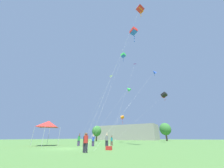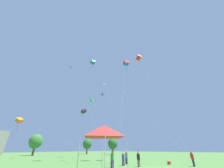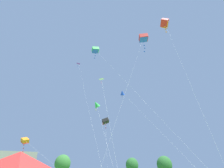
{
  "view_description": "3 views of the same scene",
  "coord_description": "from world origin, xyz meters",
  "px_view_note": "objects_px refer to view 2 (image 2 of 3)",
  "views": [
    {
      "loc": [
        13.97,
        -12.61,
        1.29
      ],
      "look_at": [
        1.3,
        9.42,
        12.24
      ],
      "focal_mm": 20.0,
      "sensor_mm": 36.0,
      "label": 1
    },
    {
      "loc": [
        -17.08,
        -6.19,
        2.05
      ],
      "look_at": [
        3.02,
        9.73,
        15.48
      ],
      "focal_mm": 20.0,
      "sensor_mm": 36.0,
      "label": 2
    },
    {
      "loc": [
        -8.14,
        -10.11,
        3.17
      ],
      "look_at": [
        2.17,
        9.58,
        14.0
      ],
      "focal_mm": 28.0,
      "sensor_mm": 36.0,
      "label": 3
    }
  ],
  "objects_px": {
    "cooler_box": "(169,163)",
    "kite_blue_diamond_3": "(103,94)",
    "kite_red_box_5": "(126,63)",
    "person_red_shirt": "(192,158)",
    "person_grey_shirt": "(126,157)",
    "kite_purple_delta_8": "(71,67)",
    "person_teal_shirt": "(113,157)",
    "kite_black_box_1": "(84,111)",
    "kite_green_box_4": "(93,62)",
    "kite_orange_box_6": "(19,120)",
    "person_green_shirt": "(112,159)",
    "kite_red_box_2": "(139,58)",
    "festival_tent": "(104,131)",
    "kite_white_delta_7": "(105,85)",
    "person_black_shirt": "(138,158)",
    "kite_green_diamond_0": "(91,99)",
    "person_blue_shirt": "(123,158)"
  },
  "relations": [
    {
      "from": "person_teal_shirt",
      "to": "person_green_shirt",
      "type": "relative_size",
      "value": 0.87
    },
    {
      "from": "person_black_shirt",
      "to": "kite_orange_box_6",
      "type": "distance_m",
      "value": 29.93
    },
    {
      "from": "person_black_shirt",
      "to": "person_grey_shirt",
      "type": "bearing_deg",
      "value": 77.92
    },
    {
      "from": "person_teal_shirt",
      "to": "kite_black_box_1",
      "type": "bearing_deg",
      "value": -9.79
    },
    {
      "from": "kite_black_box_1",
      "to": "kite_red_box_2",
      "type": "relative_size",
      "value": 0.74
    },
    {
      "from": "person_black_shirt",
      "to": "kite_blue_diamond_3",
      "type": "relative_size",
      "value": 0.09
    },
    {
      "from": "kite_blue_diamond_3",
      "to": "kite_red_box_5",
      "type": "relative_size",
      "value": 0.88
    },
    {
      "from": "person_red_shirt",
      "to": "person_grey_shirt",
      "type": "bearing_deg",
      "value": 142.27
    },
    {
      "from": "person_black_shirt",
      "to": "kite_red_box_2",
      "type": "bearing_deg",
      "value": 33.82
    },
    {
      "from": "kite_black_box_1",
      "to": "kite_white_delta_7",
      "type": "height_order",
      "value": "kite_white_delta_7"
    },
    {
      "from": "person_blue_shirt",
      "to": "person_red_shirt",
      "type": "distance_m",
      "value": 9.45
    },
    {
      "from": "kite_red_box_5",
      "to": "person_red_shirt",
      "type": "bearing_deg",
      "value": -102.19
    },
    {
      "from": "festival_tent",
      "to": "person_green_shirt",
      "type": "xyz_separation_m",
      "value": [
        4.97,
        2.94,
        -2.58
      ]
    },
    {
      "from": "person_teal_shirt",
      "to": "kite_orange_box_6",
      "type": "relative_size",
      "value": 0.07
    },
    {
      "from": "person_blue_shirt",
      "to": "person_grey_shirt",
      "type": "height_order",
      "value": "person_grey_shirt"
    },
    {
      "from": "kite_green_box_4",
      "to": "kite_orange_box_6",
      "type": "height_order",
      "value": "kite_green_box_4"
    },
    {
      "from": "person_teal_shirt",
      "to": "festival_tent",
      "type": "bearing_deg",
      "value": 137.46
    },
    {
      "from": "kite_green_box_4",
      "to": "kite_orange_box_6",
      "type": "bearing_deg",
      "value": 117.97
    },
    {
      "from": "kite_green_diamond_0",
      "to": "kite_green_box_4",
      "type": "relative_size",
      "value": 0.57
    },
    {
      "from": "kite_green_box_4",
      "to": "person_green_shirt",
      "type": "bearing_deg",
      "value": -113.38
    },
    {
      "from": "person_green_shirt",
      "to": "kite_red_box_5",
      "type": "distance_m",
      "value": 25.03
    },
    {
      "from": "kite_green_diamond_0",
      "to": "kite_red_box_5",
      "type": "height_order",
      "value": "kite_red_box_5"
    },
    {
      "from": "person_red_shirt",
      "to": "kite_green_box_4",
      "type": "relative_size",
      "value": 0.07
    },
    {
      "from": "kite_red_box_2",
      "to": "cooler_box",
      "type": "bearing_deg",
      "value": -133.63
    },
    {
      "from": "person_green_shirt",
      "to": "kite_red_box_2",
      "type": "height_order",
      "value": "kite_red_box_2"
    },
    {
      "from": "kite_blue_diamond_3",
      "to": "kite_white_delta_7",
      "type": "bearing_deg",
      "value": -135.21
    },
    {
      "from": "kite_green_box_4",
      "to": "kite_orange_box_6",
      "type": "relative_size",
      "value": 0.92
    },
    {
      "from": "kite_orange_box_6",
      "to": "kite_purple_delta_8",
      "type": "distance_m",
      "value": 20.49
    },
    {
      "from": "person_black_shirt",
      "to": "kite_green_diamond_0",
      "type": "distance_m",
      "value": 17.77
    },
    {
      "from": "kite_red_box_2",
      "to": "kite_red_box_5",
      "type": "xyz_separation_m",
      "value": [
        -2.65,
        2.76,
        -2.27
      ]
    },
    {
      "from": "kite_black_box_1",
      "to": "kite_blue_diamond_3",
      "type": "height_order",
      "value": "kite_blue_diamond_3"
    },
    {
      "from": "person_teal_shirt",
      "to": "kite_red_box_2",
      "type": "bearing_deg",
      "value": -96.45
    },
    {
      "from": "person_black_shirt",
      "to": "kite_black_box_1",
      "type": "height_order",
      "value": "kite_black_box_1"
    },
    {
      "from": "person_green_shirt",
      "to": "kite_black_box_1",
      "type": "xyz_separation_m",
      "value": [
        12.48,
        22.17,
        12.47
      ]
    },
    {
      "from": "person_blue_shirt",
      "to": "kite_green_box_4",
      "type": "height_order",
      "value": "kite_green_box_4"
    },
    {
      "from": "person_grey_shirt",
      "to": "person_red_shirt",
      "type": "distance_m",
      "value": 9.22
    },
    {
      "from": "cooler_box",
      "to": "kite_blue_diamond_3",
      "type": "xyz_separation_m",
      "value": [
        3.36,
        17.5,
        17.16
      ]
    },
    {
      "from": "person_teal_shirt",
      "to": "person_green_shirt",
      "type": "height_order",
      "value": "person_green_shirt"
    },
    {
      "from": "person_black_shirt",
      "to": "person_red_shirt",
      "type": "bearing_deg",
      "value": -27.92
    },
    {
      "from": "kite_green_diamond_0",
      "to": "kite_white_delta_7",
      "type": "relative_size",
      "value": 0.93
    },
    {
      "from": "kite_green_box_4",
      "to": "person_blue_shirt",
      "type": "bearing_deg",
      "value": -98.99
    },
    {
      "from": "kite_red_box_5",
      "to": "kite_orange_box_6",
      "type": "height_order",
      "value": "kite_red_box_5"
    },
    {
      "from": "festival_tent",
      "to": "kite_orange_box_6",
      "type": "bearing_deg",
      "value": 87.81
    },
    {
      "from": "person_grey_shirt",
      "to": "kite_purple_delta_8",
      "type": "xyz_separation_m",
      "value": [
        -0.72,
        19.95,
        25.46
      ]
    },
    {
      "from": "kite_red_box_5",
      "to": "kite_green_diamond_0",
      "type": "bearing_deg",
      "value": 123.89
    },
    {
      "from": "person_red_shirt",
      "to": "kite_red_box_2",
      "type": "bearing_deg",
      "value": 90.93
    },
    {
      "from": "person_teal_shirt",
      "to": "kite_black_box_1",
      "type": "xyz_separation_m",
      "value": [
        7.94,
        18.64,
        12.59
      ]
    },
    {
      "from": "kite_red_box_2",
      "to": "kite_green_box_4",
      "type": "relative_size",
      "value": 1.1
    },
    {
      "from": "kite_green_box_4",
      "to": "kite_purple_delta_8",
      "type": "relative_size",
      "value": 0.9
    },
    {
      "from": "kite_green_box_4",
      "to": "cooler_box",
      "type": "bearing_deg",
      "value": -74.11
    }
  ]
}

